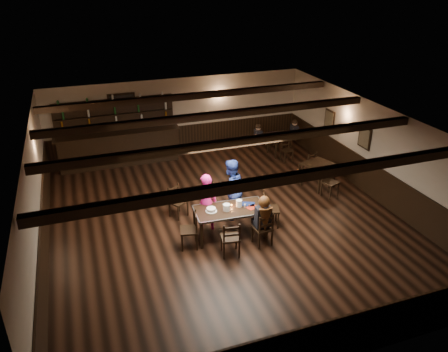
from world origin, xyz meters
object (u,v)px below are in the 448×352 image
object	(u,v)px
woman_pink	(206,202)
bar_counter	(119,143)
chair_near_left	(231,237)
cake	(211,210)
chair_near_right	(264,227)
man_blue	(230,190)
dining_table	(230,211)

from	to	relation	value
woman_pink	bar_counter	distance (m)	5.18
chair_near_left	cake	xyz separation A→B (m)	(-0.19, 0.88, 0.27)
chair_near_right	woman_pink	xyz separation A→B (m)	(-1.08, 1.18, 0.26)
man_blue	bar_counter	world-z (taller)	bar_counter
man_blue	bar_counter	distance (m)	5.17
dining_table	man_blue	size ratio (longest dim) A/B	1.08
woman_pink	man_blue	distance (m)	0.83
chair_near_right	woman_pink	size ratio (longest dim) A/B	0.57
chair_near_left	woman_pink	xyz separation A→B (m)	(-0.19, 1.31, 0.25)
chair_near_left	chair_near_right	world-z (taller)	chair_near_left
chair_near_right	cake	distance (m)	1.34
dining_table	chair_near_left	world-z (taller)	chair_near_left
man_blue	cake	world-z (taller)	man_blue
woman_pink	man_blue	world-z (taller)	man_blue
chair_near_right	bar_counter	world-z (taller)	bar_counter
dining_table	chair_near_right	world-z (taller)	chair_near_right
dining_table	chair_near_left	xyz separation A→B (m)	(-0.29, -0.84, -0.16)
chair_near_left	cake	distance (m)	0.94
dining_table	cake	bearing A→B (deg)	175.36
dining_table	chair_near_right	size ratio (longest dim) A/B	2.05
dining_table	woman_pink	distance (m)	0.68
dining_table	man_blue	bearing A→B (deg)	69.80
man_blue	bar_counter	bearing A→B (deg)	-87.47
dining_table	bar_counter	xyz separation A→B (m)	(-2.03, 5.42, 0.04)
chair_near_left	cake	bearing A→B (deg)	102.11
woman_pink	man_blue	bearing A→B (deg)	-145.22
chair_near_left	man_blue	world-z (taller)	man_blue
cake	bar_counter	size ratio (longest dim) A/B	0.07
chair_near_left	woman_pink	size ratio (longest dim) A/B	0.58
man_blue	dining_table	bearing A→B (deg)	45.72
chair_near_left	bar_counter	distance (m)	6.50
chair_near_left	woman_pink	distance (m)	1.35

